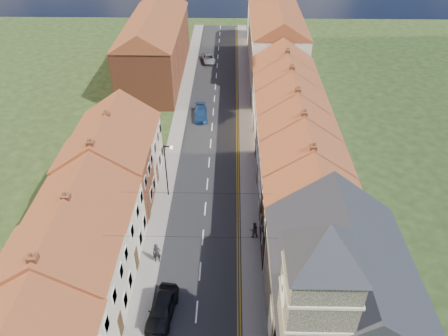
{
  "coord_description": "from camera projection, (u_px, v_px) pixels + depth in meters",
  "views": [
    {
      "loc": [
        2.52,
        -14.67,
        28.53
      ],
      "look_at": [
        1.82,
        20.1,
        3.5
      ],
      "focal_mm": 35.0,
      "sensor_mm": 36.0,
      "label": 1
    }
  ],
  "objects": [
    {
      "name": "cottage_r_pink",
      "position": [
        292.0,
        116.0,
        49.29
      ],
      "size": [
        8.3,
        6.0,
        9.0
      ],
      "color": "beige",
      "rests_on": "ground"
    },
    {
      "name": "block_right_far",
      "position": [
        275.0,
        33.0,
        70.0
      ],
      "size": [
        8.3,
        24.2,
        10.5
      ],
      "color": "white",
      "rests_on": "ground"
    },
    {
      "name": "car_near",
      "position": [
        162.0,
        308.0,
        32.84
      ],
      "size": [
        2.38,
        4.68,
        1.53
      ],
      "primitive_type": "imported",
      "rotation": [
        0.0,
        0.0,
        -0.13
      ],
      "color": "black",
      "rests_on": "ground"
    },
    {
      "name": "cottage_r_tudor",
      "position": [
        312.0,
        212.0,
        36.15
      ],
      "size": [
        8.3,
        5.2,
        9.0
      ],
      "color": "white",
      "rests_on": "ground"
    },
    {
      "name": "pedestrian_right",
      "position": [
        254.0,
        230.0,
        39.42
      ],
      "size": [
        0.89,
        0.73,
        1.66
      ],
      "primitive_type": "imported",
      "rotation": [
        0.0,
        0.0,
        3.28
      ],
      "color": "#292120",
      "rests_on": "pavement_right"
    },
    {
      "name": "lamppost",
      "position": [
        167.0,
        168.0,
        42.84
      ],
      "size": [
        0.88,
        0.15,
        6.0
      ],
      "color": "black",
      "rests_on": "pavement_left"
    },
    {
      "name": "cottage_r_cream_far",
      "position": [
        283.0,
        77.0,
        58.06
      ],
      "size": [
        8.3,
        6.0,
        9.0
      ],
      "color": "white",
      "rests_on": "ground"
    },
    {
      "name": "cottage_r_cream_mid",
      "position": [
        297.0,
        142.0,
        44.91
      ],
      "size": [
        8.3,
        5.2,
        9.0
      ],
      "color": "beige",
      "rests_on": "ground"
    },
    {
      "name": "cottage_l_brick_mid",
      "position": [
        105.0,
        171.0,
        40.76
      ],
      "size": [
        8.3,
        5.7,
        9.1
      ],
      "color": "brown",
      "rests_on": "ground"
    },
    {
      "name": "road",
      "position": [
        211.0,
        144.0,
        52.95
      ],
      "size": [
        7.0,
        90.0,
        0.02
      ],
      "primitive_type": "cube",
      "color": "black",
      "rests_on": "ground"
    },
    {
      "name": "block_left_far",
      "position": [
        155.0,
        43.0,
        66.24
      ],
      "size": [
        8.3,
        24.2,
        10.5
      ],
      "color": "brown",
      "rests_on": "ground"
    },
    {
      "name": "pavement_left",
      "position": [
        175.0,
        143.0,
        52.99
      ],
      "size": [
        1.8,
        90.0,
        0.12
      ],
      "primitive_type": "cube",
      "color": "slate",
      "rests_on": "ground"
    },
    {
      "name": "cottage_l_white",
      "position": [
        87.0,
        216.0,
        35.91
      ],
      "size": [
        8.3,
        6.9,
        8.8
      ],
      "color": "white",
      "rests_on": "ground"
    },
    {
      "name": "cottage_r_white_far",
      "position": [
        287.0,
        95.0,
        53.67
      ],
      "size": [
        8.3,
        5.2,
        9.0
      ],
      "color": "beige",
      "rests_on": "ground"
    },
    {
      "name": "church",
      "position": [
        337.0,
        293.0,
        27.72
      ],
      "size": [
        11.25,
        14.25,
        15.2
      ],
      "color": "#2E2A20",
      "rests_on": "ground"
    },
    {
      "name": "car_far",
      "position": [
        201.0,
        113.0,
        57.81
      ],
      "size": [
        2.08,
        4.47,
        1.26
      ],
      "primitive_type": "imported",
      "rotation": [
        0.0,
        0.0,
        0.07
      ],
      "color": "navy",
      "rests_on": "ground"
    },
    {
      "name": "cottage_l_cream",
      "position": [
        62.0,
        275.0,
        30.62
      ],
      "size": [
        8.3,
        6.3,
        9.1
      ],
      "color": "white",
      "rests_on": "ground"
    },
    {
      "name": "car_distant",
      "position": [
        209.0,
        58.0,
        73.47
      ],
      "size": [
        2.9,
        4.74,
        1.23
      ],
      "primitive_type": "imported",
      "rotation": [
        0.0,
        0.0,
        0.21
      ],
      "color": "gray",
      "rests_on": "ground"
    },
    {
      "name": "cottage_r_white_near",
      "position": [
        304.0,
        173.0,
        40.53
      ],
      "size": [
        8.3,
        6.0,
        9.0
      ],
      "color": "beige",
      "rests_on": "ground"
    },
    {
      "name": "cottage_l_pink",
      "position": [
        118.0,
        139.0,
        45.56
      ],
      "size": [
        8.3,
        6.3,
        8.8
      ],
      "color": "beige",
      "rests_on": "ground"
    },
    {
      "name": "pavement_right",
      "position": [
        247.0,
        144.0,
        52.85
      ],
      "size": [
        1.8,
        90.0,
        0.12
      ],
      "primitive_type": "cube",
      "color": "slate",
      "rests_on": "ground"
    },
    {
      "name": "pedestrian_left",
      "position": [
        157.0,
        253.0,
        36.96
      ],
      "size": [
        0.75,
        0.55,
        1.91
      ],
      "primitive_type": "imported",
      "rotation": [
        0.0,
        0.0,
        0.14
      ],
      "color": "black",
      "rests_on": "pavement_left"
    }
  ]
}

